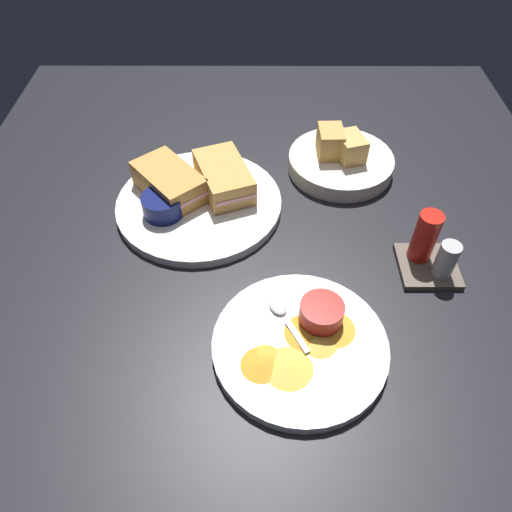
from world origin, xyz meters
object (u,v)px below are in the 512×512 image
object	(u,v)px
plate_sandwich_main	(199,204)
ramekin_dark_sauce	(163,204)
sandwich_half_near	(224,177)
plate_chips_companion	(300,346)
sandwich_half_far	(169,182)
spoon_by_dark_ramekin	(187,195)
condiment_caddy	(430,252)
spoon_by_gravy_ramekin	(282,313)
ramekin_light_gravy	(321,313)
bread_basket_rear	(340,160)

from	to	relation	value
plate_sandwich_main	ramekin_dark_sauce	world-z (taller)	ramekin_dark_sauce
sandwich_half_near	plate_chips_companion	xyz separation A→B (cm)	(31.94, 11.64, -3.20)
sandwich_half_near	sandwich_half_far	xyz separation A→B (cm)	(1.41, -9.32, 0.00)
spoon_by_dark_ramekin	condiment_caddy	world-z (taller)	condiment_caddy
ramekin_dark_sauce	spoon_by_gravy_ramekin	bearing A→B (deg)	42.63
plate_chips_companion	condiment_caddy	distance (cm)	25.45
plate_sandwich_main	sandwich_half_near	distance (cm)	6.31
plate_chips_companion	sandwich_half_far	bearing A→B (deg)	-145.53
plate_chips_companion	spoon_by_dark_ramekin	bearing A→B (deg)	-148.67
sandwich_half_far	ramekin_dark_sauce	bearing A→B (deg)	-5.93
plate_chips_companion	ramekin_light_gravy	size ratio (longest dim) A/B	3.90
spoon_by_dark_ramekin	sandwich_half_near	bearing A→B (deg)	110.09
spoon_by_dark_ramekin	ramekin_dark_sauce	bearing A→B (deg)	-39.34
sandwich_half_far	plate_chips_companion	bearing A→B (deg)	34.47
sandwich_half_near	ramekin_dark_sauce	bearing A→B (deg)	-56.29
sandwich_half_near	plate_chips_companion	bearing A→B (deg)	20.02
plate_chips_companion	condiment_caddy	world-z (taller)	condiment_caddy
spoon_by_dark_ramekin	spoon_by_gravy_ramekin	xyz separation A→B (cm)	(25.16, 15.77, 0.00)
plate_sandwich_main	ramekin_light_gravy	world-z (taller)	ramekin_light_gravy
ramekin_light_gravy	plate_chips_companion	bearing A→B (deg)	-39.81
plate_chips_companion	spoon_by_gravy_ramekin	xyz separation A→B (cm)	(-4.45, -2.25, 1.16)
spoon_by_dark_ramekin	bread_basket_rear	bearing A→B (deg)	109.50
plate_chips_companion	ramekin_light_gravy	distance (cm)	5.30
condiment_caddy	sandwich_half_near	bearing A→B (deg)	-117.98
spoon_by_dark_ramekin	plate_chips_companion	xyz separation A→B (cm)	(29.61, 18.02, -1.16)
sandwich_half_far	ramekin_dark_sauce	distance (cm)	5.22
sandwich_half_far	bread_basket_rear	bearing A→B (deg)	106.18
ramekin_dark_sauce	spoon_by_gravy_ramekin	world-z (taller)	ramekin_dark_sauce
plate_chips_companion	bread_basket_rear	world-z (taller)	bread_basket_rear
spoon_by_dark_ramekin	ramekin_light_gravy	xyz separation A→B (cm)	(26.06, 20.98, 1.43)
ramekin_light_gravy	spoon_by_gravy_ramekin	world-z (taller)	ramekin_light_gravy
sandwich_half_far	sandwich_half_near	bearing A→B (deg)	98.59
plate_sandwich_main	ramekin_light_gravy	size ratio (longest dim) A/B	4.72
spoon_by_gravy_ramekin	bread_basket_rear	size ratio (longest dim) A/B	0.48
sandwich_half_near	spoon_by_dark_ramekin	bearing A→B (deg)	-69.91
spoon_by_gravy_ramekin	condiment_caddy	bearing A→B (deg)	114.66
sandwich_half_far	spoon_by_dark_ramekin	world-z (taller)	sandwich_half_far
bread_basket_rear	spoon_by_dark_ramekin	bearing A→B (deg)	-70.50
plate_sandwich_main	spoon_by_gravy_ramekin	size ratio (longest dim) A/B	3.03
sandwich_half_far	bread_basket_rear	distance (cm)	32.09
ramekin_light_gravy	ramekin_dark_sauce	bearing A→B (deg)	-131.72
plate_sandwich_main	plate_chips_companion	xyz separation A→B (cm)	(28.55, 15.90, 0.00)
ramekin_dark_sauce	spoon_by_dark_ramekin	world-z (taller)	ramekin_dark_sauce
sandwich_half_near	spoon_by_dark_ramekin	size ratio (longest dim) A/B	1.74
ramekin_dark_sauce	sandwich_half_near	bearing A→B (deg)	123.71
ramekin_dark_sauce	spoon_by_dark_ramekin	bearing A→B (deg)	140.66
ramekin_dark_sauce	spoon_by_gravy_ramekin	xyz separation A→B (cm)	(20.91, 19.25, -1.57)
spoon_by_gravy_ramekin	condiment_caddy	distance (cm)	25.05
plate_chips_companion	condiment_caddy	bearing A→B (deg)	126.02
plate_sandwich_main	ramekin_light_gravy	xyz separation A→B (cm)	(25.00, 18.85, 2.59)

